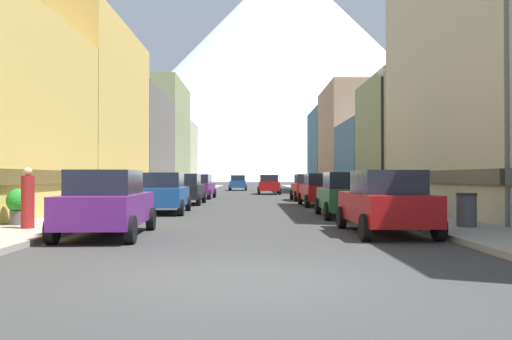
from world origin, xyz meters
name	(u,v)px	position (x,y,z in m)	size (l,w,h in m)	color
ground_plane	(246,278)	(0.00, 0.00, 0.00)	(400.00, 400.00, 0.00)	#353535
sidewalk_left	(175,195)	(-6.25, 35.00, 0.07)	(2.50, 100.00, 0.15)	gray
sidewalk_right	(327,195)	(6.25, 35.00, 0.07)	(2.50, 100.00, 0.15)	gray
storefront_left_2	(59,118)	(-11.81, 24.13, 5.20)	(8.92, 12.79, 10.75)	#D8B259
storefront_left_3	(117,145)	(-11.55, 37.02, 4.30)	(8.40, 12.44, 8.91)	#66605B
storefront_left_4	(145,139)	(-11.73, 49.70, 5.76)	(8.76, 12.51, 11.88)	#8C9966
storefront_left_5	(166,157)	(-11.13, 60.64, 4.14)	(7.55, 9.14, 8.60)	beige
storefront_right_1	(501,79)	(10.65, 13.99, 5.78)	(6.60, 13.79, 11.93)	beige
storefront_right_2	(438,143)	(11.98, 25.29, 3.79)	(9.26, 8.79, 7.86)	#8C9966
storefront_right_3	(389,161)	(11.22, 34.70, 2.92)	(7.74, 9.69, 6.07)	slate
storefront_right_4	(358,142)	(10.87, 45.59, 5.18)	(7.03, 11.85, 10.71)	tan
storefront_right_5	(347,151)	(11.94, 57.46, 4.76)	(9.19, 11.01, 9.84)	slate
car_left_0	(107,203)	(-3.80, 5.79, 0.90)	(2.24, 4.48, 1.78)	#591E72
car_left_1	(164,193)	(-3.80, 14.82, 0.90)	(2.18, 4.45, 1.78)	#19478C
car_left_2	(185,189)	(-3.80, 22.37, 0.90)	(2.06, 4.40, 1.78)	black
car_left_3	(199,186)	(-3.80, 30.41, 0.90)	(2.22, 4.47, 1.78)	#591E72
car_right_0	(385,202)	(3.80, 6.35, 0.90)	(2.11, 4.42, 1.78)	#9E1111
car_right_1	(346,194)	(3.80, 12.60, 0.90)	(2.13, 4.43, 1.78)	#265933
car_right_2	(320,190)	(3.80, 20.48, 0.90)	(2.13, 4.43, 1.78)	#9E1111
car_right_3	(307,187)	(3.80, 27.24, 0.90)	(2.10, 4.42, 1.78)	#9E1111
car_driving_0	(238,183)	(-1.60, 53.84, 0.90)	(2.06, 4.40, 1.78)	#19478C
car_driving_1	(269,184)	(1.60, 40.33, 0.90)	(2.06, 4.40, 1.78)	#9E1111
trash_bin_right	(467,210)	(6.35, 7.03, 0.64)	(0.59, 0.59, 0.98)	#4C5156
potted_plant_0	(19,204)	(-7.00, 7.73, 0.76)	(0.73, 0.73, 1.10)	#4C4C51
pedestrian_0	(422,197)	(6.25, 10.78, 0.86)	(0.36, 0.36, 1.55)	brown
pedestrian_1	(28,200)	(-6.25, 6.59, 0.95)	(0.36, 0.36, 1.72)	maroon
streetlamp_right	(382,118)	(5.35, 12.95, 3.99)	(0.36, 0.36, 5.86)	black
mountain_backdrop	(287,68)	(17.51, 260.00, 57.04)	(214.09, 214.09, 114.09)	white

